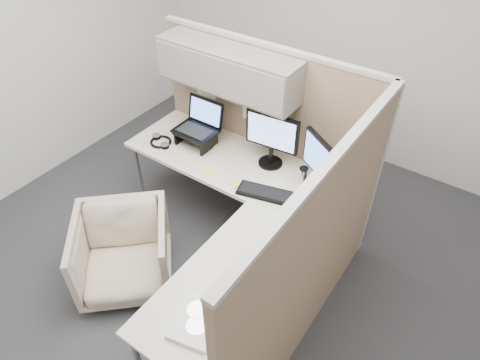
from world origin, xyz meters
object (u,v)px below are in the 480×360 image
Objects in this scene: desk at (233,207)px; keyboard at (268,194)px; monitor_left at (272,136)px; office_chair at (123,250)px.

desk is 4.28× the size of keyboard.
keyboard reaches higher than desk.
keyboard is (0.17, 0.22, 0.05)m from desk.
keyboard is (0.19, -0.34, -0.26)m from monitor_left.
monitor_left reaches higher than keyboard.
office_chair is 1.53× the size of monitor_left.
monitor_left reaches higher than desk.
desk is 0.64m from monitor_left.
desk is at bearing -142.25° from keyboard.
monitor_left is at bearing 19.64° from office_chair.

